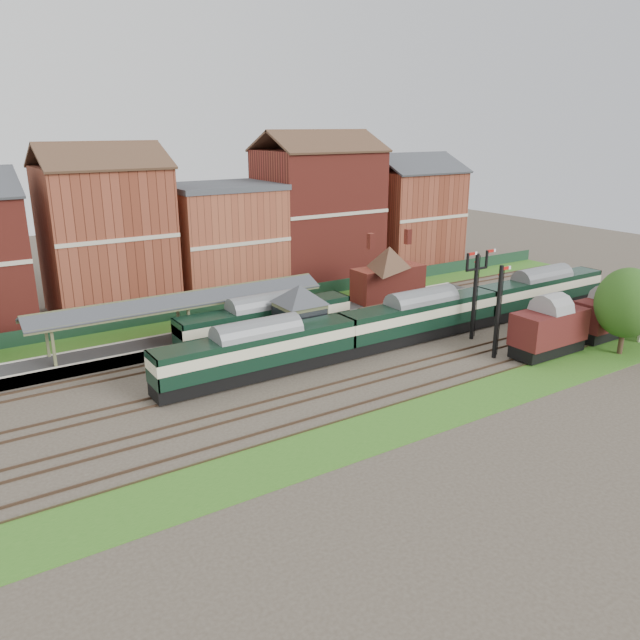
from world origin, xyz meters
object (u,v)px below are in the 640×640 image
dmu_train (421,316)px  platform_railcar (266,321)px  signal_box (300,317)px  semaphore_bracket (475,290)px  goods_van_a (549,329)px

dmu_train → platform_railcar: dmu_train is taller
signal_box → semaphore_bracket: bearing=-20.9°
signal_box → semaphore_bracket: size_ratio=0.73×
semaphore_bracket → platform_railcar: bearing=151.5°
signal_box → platform_railcar: (-1.57, 3.25, -0.95)m
platform_railcar → goods_van_a: size_ratio=2.40×
signal_box → dmu_train: (10.94, -3.25, -0.92)m
dmu_train → goods_van_a: bearing=-54.9°
signal_box → dmu_train: signal_box is taller
signal_box → semaphore_bracket: 16.16m
platform_railcar → signal_box: bearing=-64.2°
signal_box → platform_railcar: bearing=115.8°
platform_railcar → goods_van_a: 24.39m
signal_box → platform_railcar: size_ratio=0.36×
dmu_train → signal_box: bearing=163.5°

